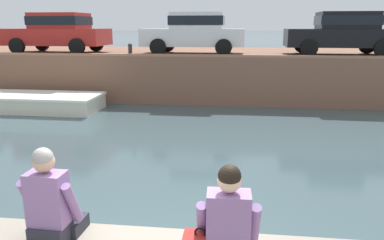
{
  "coord_description": "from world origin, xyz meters",
  "views": [
    {
      "loc": [
        0.75,
        -3.42,
        2.81
      ],
      "look_at": [
        -0.05,
        3.38,
        1.07
      ],
      "focal_mm": 35.0,
      "sensor_mm": 36.0,
      "label": 1
    }
  ],
  "objects_px": {
    "boat_moored_west_cream": "(31,102)",
    "car_leftmost_red": "(58,31)",
    "car_left_inner_white": "(195,31)",
    "person_seated_right": "(228,229)",
    "person_seated_left": "(51,205)",
    "mooring_bollard_mid": "(130,49)",
    "car_centre_black": "(343,32)"
  },
  "relations": [
    {
      "from": "boat_moored_west_cream",
      "to": "car_leftmost_red",
      "type": "height_order",
      "value": "car_leftmost_red"
    },
    {
      "from": "car_left_inner_white",
      "to": "person_seated_right",
      "type": "height_order",
      "value": "car_left_inner_white"
    },
    {
      "from": "person_seated_left",
      "to": "person_seated_right",
      "type": "relative_size",
      "value": 1.0
    },
    {
      "from": "car_leftmost_red",
      "to": "person_seated_left",
      "type": "relative_size",
      "value": 4.16
    },
    {
      "from": "person_seated_left",
      "to": "mooring_bollard_mid",
      "type": "bearing_deg",
      "value": 101.54
    },
    {
      "from": "car_centre_black",
      "to": "person_seated_left",
      "type": "height_order",
      "value": "car_centre_black"
    },
    {
      "from": "car_leftmost_red",
      "to": "person_seated_right",
      "type": "bearing_deg",
      "value": -58.99
    },
    {
      "from": "car_leftmost_red",
      "to": "mooring_bollard_mid",
      "type": "height_order",
      "value": "car_leftmost_red"
    },
    {
      "from": "person_seated_right",
      "to": "boat_moored_west_cream",
      "type": "bearing_deg",
      "value": 127.66
    },
    {
      "from": "car_centre_black",
      "to": "person_seated_left",
      "type": "distance_m",
      "value": 12.84
    },
    {
      "from": "car_leftmost_red",
      "to": "person_seated_left",
      "type": "height_order",
      "value": "car_leftmost_red"
    },
    {
      "from": "car_centre_black",
      "to": "person_seated_right",
      "type": "height_order",
      "value": "car_centre_black"
    },
    {
      "from": "car_leftmost_red",
      "to": "person_seated_left",
      "type": "bearing_deg",
      "value": -65.02
    },
    {
      "from": "boat_moored_west_cream",
      "to": "mooring_bollard_mid",
      "type": "height_order",
      "value": "mooring_bollard_mid"
    },
    {
      "from": "boat_moored_west_cream",
      "to": "mooring_bollard_mid",
      "type": "xyz_separation_m",
      "value": [
        3.08,
        1.59,
        1.71
      ]
    },
    {
      "from": "car_leftmost_red",
      "to": "mooring_bollard_mid",
      "type": "relative_size",
      "value": 9.01
    },
    {
      "from": "mooring_bollard_mid",
      "to": "person_seated_left",
      "type": "distance_m",
      "value": 10.49
    },
    {
      "from": "car_left_inner_white",
      "to": "car_leftmost_red",
      "type": "bearing_deg",
      "value": -179.98
    },
    {
      "from": "boat_moored_west_cream",
      "to": "person_seated_right",
      "type": "xyz_separation_m",
      "value": [
        6.86,
        -8.89,
        0.87
      ]
    },
    {
      "from": "person_seated_left",
      "to": "boat_moored_west_cream",
      "type": "bearing_deg",
      "value": 120.83
    },
    {
      "from": "mooring_bollard_mid",
      "to": "person_seated_left",
      "type": "height_order",
      "value": "mooring_bollard_mid"
    },
    {
      "from": "car_left_inner_white",
      "to": "car_centre_black",
      "type": "height_order",
      "value": "same"
    },
    {
      "from": "person_seated_left",
      "to": "person_seated_right",
      "type": "bearing_deg",
      "value": -7.73
    },
    {
      "from": "car_leftmost_red",
      "to": "mooring_bollard_mid",
      "type": "bearing_deg",
      "value": -20.81
    },
    {
      "from": "car_left_inner_white",
      "to": "mooring_bollard_mid",
      "type": "xyz_separation_m",
      "value": [
        -2.22,
        -1.24,
        -0.61
      ]
    },
    {
      "from": "person_seated_right",
      "to": "person_seated_left",
      "type": "bearing_deg",
      "value": 172.27
    },
    {
      "from": "car_centre_black",
      "to": "person_seated_right",
      "type": "distance_m",
      "value": 12.42
    },
    {
      "from": "person_seated_right",
      "to": "mooring_bollard_mid",
      "type": "bearing_deg",
      "value": 109.86
    },
    {
      "from": "mooring_bollard_mid",
      "to": "person_seated_right",
      "type": "height_order",
      "value": "mooring_bollard_mid"
    },
    {
      "from": "car_left_inner_white",
      "to": "boat_moored_west_cream",
      "type": "bearing_deg",
      "value": -151.9
    },
    {
      "from": "boat_moored_west_cream",
      "to": "car_centre_black",
      "type": "distance_m",
      "value": 11.33
    },
    {
      "from": "boat_moored_west_cream",
      "to": "person_seated_left",
      "type": "bearing_deg",
      "value": -59.17
    }
  ]
}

